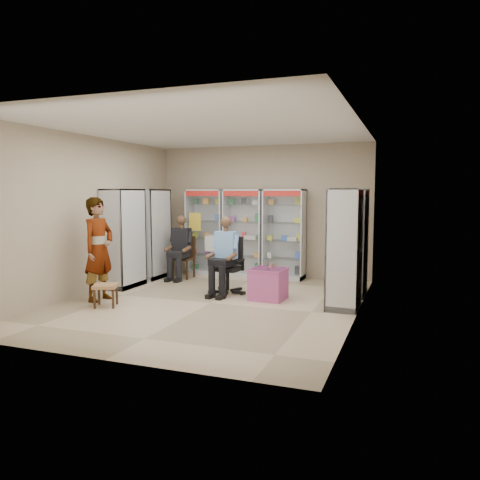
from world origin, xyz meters
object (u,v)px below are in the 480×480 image
(standing_man, at_px, (99,249))
(cabinet_back_right, at_px, (284,234))
(cabinet_back_left, at_px, (207,232))
(wooden_chair, at_px, (183,257))
(cabinet_back_mid, at_px, (244,233))
(cabinet_right_far, at_px, (353,242))
(office_chair, at_px, (228,265))
(cabinet_left_near, at_px, (124,238))
(seated_shopkeeper, at_px, (227,258))
(cabinet_left_far, at_px, (152,234))
(cabinet_right_near, at_px, (345,248))
(pink_trunk, at_px, (268,284))
(woven_stool_a, at_px, (334,284))
(woven_stool_b, at_px, (106,295))

(standing_man, bearing_deg, cabinet_back_right, -33.48)
(cabinet_back_left, bearing_deg, wooden_chair, -108.90)
(cabinet_back_left, distance_m, cabinet_back_mid, 0.95)
(cabinet_right_far, relative_size, office_chair, 1.83)
(office_chair, bearing_deg, cabinet_back_mid, 106.46)
(cabinet_left_near, height_order, wooden_chair, cabinet_left_near)
(cabinet_left_near, xyz_separation_m, seated_shopkeeper, (2.23, 0.07, -0.31))
(cabinet_left_far, height_order, standing_man, cabinet_left_far)
(cabinet_back_left, bearing_deg, cabinet_right_near, -32.28)
(cabinet_right_near, xyz_separation_m, pink_trunk, (-1.36, 0.12, -0.72))
(cabinet_back_left, distance_m, woven_stool_a, 3.49)
(cabinet_right_near, bearing_deg, cabinet_left_near, 87.43)
(cabinet_back_right, relative_size, cabinet_left_near, 1.00)
(cabinet_back_right, bearing_deg, wooden_chair, -161.25)
(seated_shopkeeper, relative_size, standing_man, 0.75)
(cabinet_right_far, height_order, seated_shopkeeper, cabinet_right_far)
(cabinet_back_mid, distance_m, woven_stool_b, 3.86)
(cabinet_right_near, height_order, cabinet_left_near, same)
(pink_trunk, bearing_deg, cabinet_left_far, 159.15)
(office_chair, bearing_deg, cabinet_left_far, 162.40)
(seated_shopkeeper, xyz_separation_m, standing_man, (-1.95, -1.26, 0.23))
(cabinet_back_right, height_order, woven_stool_a, cabinet_back_right)
(cabinet_back_mid, relative_size, cabinet_left_far, 1.00)
(cabinet_right_near, relative_size, office_chair, 1.83)
(cabinet_back_right, xyz_separation_m, seated_shopkeeper, (-0.60, -1.96, -0.31))
(cabinet_back_mid, distance_m, woven_stool_a, 2.65)
(wooden_chair, xyz_separation_m, office_chair, (1.55, -1.18, 0.08))
(cabinet_back_right, xyz_separation_m, woven_stool_b, (-2.16, -3.57, -0.81))
(woven_stool_b, bearing_deg, cabinet_back_left, 85.81)
(cabinet_back_left, xyz_separation_m, standing_man, (-0.65, -3.22, -0.08))
(cabinet_back_right, bearing_deg, cabinet_left_near, -144.35)
(cabinet_back_mid, height_order, cabinet_right_far, same)
(woven_stool_a, bearing_deg, cabinet_back_mid, 153.46)
(woven_stool_a, bearing_deg, cabinet_left_far, 177.31)
(seated_shopkeeper, bearing_deg, standing_man, -141.00)
(woven_stool_a, xyz_separation_m, woven_stool_b, (-3.46, -2.45, 0.01))
(cabinet_right_far, distance_m, wooden_chair, 3.84)
(cabinet_right_near, bearing_deg, cabinet_back_right, 36.16)
(woven_stool_b, bearing_deg, pink_trunk, 31.04)
(wooden_chair, bearing_deg, cabinet_back_mid, 31.31)
(cabinet_back_left, height_order, seated_shopkeeper, cabinet_back_left)
(cabinet_back_mid, xyz_separation_m, cabinet_left_near, (-1.88, -2.03, 0.00))
(cabinet_back_left, relative_size, cabinet_back_right, 1.00)
(cabinet_right_far, height_order, woven_stool_b, cabinet_right_far)
(woven_stool_a, bearing_deg, office_chair, -157.56)
(standing_man, bearing_deg, office_chair, -51.19)
(cabinet_right_far, height_order, standing_man, cabinet_right_far)
(seated_shopkeeper, bearing_deg, pink_trunk, -3.77)
(cabinet_back_mid, bearing_deg, cabinet_left_near, -132.80)
(seated_shopkeeper, bearing_deg, woven_stool_a, 29.83)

